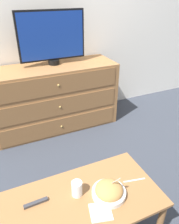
# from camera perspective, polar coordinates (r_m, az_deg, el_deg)

# --- Properties ---
(ground_plane) EXTENTS (12.00, 12.00, 0.00)m
(ground_plane) POSITION_cam_1_polar(r_m,az_deg,el_deg) (3.23, -7.73, -0.17)
(ground_plane) COLOR #383D47
(wall_back) EXTENTS (12.00, 0.05, 2.60)m
(wall_back) POSITION_cam_1_polar(r_m,az_deg,el_deg) (2.85, -9.79, 23.41)
(wall_back) COLOR white
(wall_back) RESTS_ON ground_plane
(dresser) EXTENTS (1.54, 0.54, 0.80)m
(dresser) POSITION_cam_1_polar(r_m,az_deg,el_deg) (2.76, -9.36, 3.70)
(dresser) COLOR #9E6B3D
(dresser) RESTS_ON ground_plane
(tv) EXTENTS (0.77, 0.13, 0.60)m
(tv) POSITION_cam_1_polar(r_m,az_deg,el_deg) (2.61, -9.81, 18.76)
(tv) COLOR black
(tv) RESTS_ON dresser
(coffee_table) EXTENTS (1.02, 0.55, 0.40)m
(coffee_table) POSITION_cam_1_polar(r_m,az_deg,el_deg) (1.56, -1.67, -22.87)
(coffee_table) COLOR #9E6B3D
(coffee_table) RESTS_ON ground_plane
(takeout_bowl) EXTENTS (0.22, 0.22, 0.17)m
(takeout_bowl) POSITION_cam_1_polar(r_m,az_deg,el_deg) (1.52, 5.10, -19.84)
(takeout_bowl) COLOR silver
(takeout_bowl) RESTS_ON coffee_table
(drink_cup) EXTENTS (0.07, 0.07, 0.11)m
(drink_cup) POSITION_cam_1_polar(r_m,az_deg,el_deg) (1.51, -3.31, -19.49)
(drink_cup) COLOR beige
(drink_cup) RESTS_ON coffee_table
(napkin) EXTENTS (0.16, 0.16, 0.00)m
(napkin) POSITION_cam_1_polar(r_m,az_deg,el_deg) (1.46, 2.92, -24.59)
(napkin) COLOR silver
(napkin) RESTS_ON coffee_table
(knife) EXTENTS (0.16, 0.04, 0.01)m
(knife) POSITION_cam_1_polar(r_m,az_deg,el_deg) (1.65, 11.55, -17.09)
(knife) COLOR silver
(knife) RESTS_ON coffee_table
(remote_control) EXTENTS (0.15, 0.03, 0.02)m
(remote_control) POSITION_cam_1_polar(r_m,az_deg,el_deg) (1.53, -13.84, -22.05)
(remote_control) COLOR #38383D
(remote_control) RESTS_ON coffee_table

